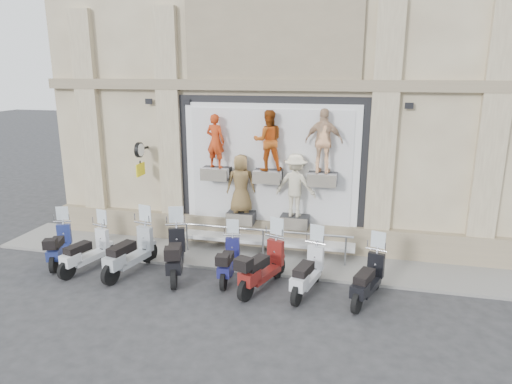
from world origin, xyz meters
TOP-DOWN VIEW (x-y plane):
  - ground at (0.00, 0.00)m, footprint 90.00×90.00m
  - sidewalk at (0.00, 2.10)m, footprint 16.00×2.20m
  - building at (0.00, 7.00)m, footprint 14.00×8.60m
  - shop_vitrine at (0.13, 2.74)m, footprint 5.60×0.86m
  - guard_rail at (0.00, 2.00)m, footprint 5.06×0.10m
  - clock_sign_bracket at (-3.90, 2.47)m, footprint 0.10×0.80m
  - scooter_a at (-5.49, 0.47)m, footprint 1.15×1.88m
  - scooter_b at (-4.47, 0.24)m, footprint 1.02×1.97m
  - scooter_c at (-3.23, 0.33)m, footprint 1.04×2.19m
  - scooter_d at (-2.00, 0.46)m, footprint 1.26×2.17m
  - scooter_e at (-0.59, 0.61)m, footprint 0.67×1.80m
  - scooter_f at (0.38, 0.28)m, footprint 1.24×2.12m
  - scooter_g at (1.48, 0.31)m, footprint 0.96×1.98m
  - scooter_h at (2.89, 0.26)m, footprint 1.11×1.95m

SIDE VIEW (x-z plane):
  - ground at x=0.00m, z-range 0.00..0.00m
  - sidewalk at x=0.00m, z-range 0.00..0.08m
  - guard_rail at x=0.00m, z-range 0.00..0.93m
  - scooter_e at x=-0.59m, z-range 0.00..1.43m
  - scooter_a at x=-5.49m, z-range 0.00..1.47m
  - scooter_h at x=2.89m, z-range 0.00..1.52m
  - scooter_b at x=-4.47m, z-range 0.00..1.54m
  - scooter_g at x=1.48m, z-range 0.00..1.55m
  - scooter_f at x=0.38m, z-range 0.00..1.66m
  - scooter_d at x=-2.00m, z-range 0.00..1.70m
  - scooter_c at x=-3.23m, z-range 0.00..1.71m
  - shop_vitrine at x=0.13m, z-range 0.25..4.55m
  - clock_sign_bracket at x=-3.90m, z-range 2.29..3.31m
  - building at x=0.00m, z-range 0.00..12.00m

